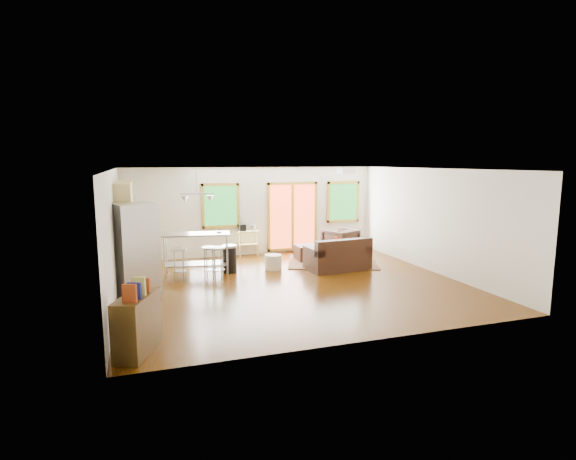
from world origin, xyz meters
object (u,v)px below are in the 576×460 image
object	(u,v)px
rug	(332,262)
refrigerator	(136,250)
kitchen_cart	(247,234)
ottoman	(308,253)
loveseat	(338,257)
island	(196,246)
armchair	(340,241)
coffee_table	(339,250)

from	to	relation	value
rug	refrigerator	xyz separation A→B (m)	(-5.12, -1.53, 0.95)
kitchen_cart	ottoman	bearing A→B (deg)	-38.62
loveseat	island	size ratio (longest dim) A/B	0.95
kitchen_cart	armchair	bearing A→B (deg)	-16.11
refrigerator	coffee_table	bearing A→B (deg)	-4.27
rug	kitchen_cart	bearing A→B (deg)	141.68
coffee_table	loveseat	bearing A→B (deg)	-115.79
ottoman	kitchen_cart	world-z (taller)	kitchen_cart
coffee_table	armchair	world-z (taller)	armchair
refrigerator	ottoman	bearing A→B (deg)	3.17
loveseat	refrigerator	size ratio (longest dim) A/B	0.85
rug	island	size ratio (longest dim) A/B	1.39
armchair	ottoman	size ratio (longest dim) A/B	1.33
loveseat	coffee_table	world-z (taller)	loveseat
rug	loveseat	xyz separation A→B (m)	(-0.21, -0.83, 0.32)
rug	island	distance (m)	3.80
ottoman	rug	bearing A→B (deg)	-37.51
rug	coffee_table	distance (m)	0.38
armchair	kitchen_cart	xyz separation A→B (m)	(-2.66, 0.77, 0.21)
ottoman	refrigerator	size ratio (longest dim) A/B	0.34
armchair	kitchen_cart	distance (m)	2.77
coffee_table	ottoman	size ratio (longest dim) A/B	1.77
coffee_table	kitchen_cart	xyz separation A→B (m)	(-2.21, 1.63, 0.30)
coffee_table	island	xyz separation A→B (m)	(-3.91, -0.19, 0.37)
coffee_table	island	size ratio (longest dim) A/B	0.67
armchair	island	distance (m)	4.49
loveseat	kitchen_cart	world-z (taller)	kitchen_cart
loveseat	armchair	bearing A→B (deg)	58.94
rug	coffee_table	xyz separation A→B (m)	(0.18, -0.03, 0.33)
ottoman	coffee_table	bearing A→B (deg)	-31.59
kitchen_cart	coffee_table	bearing A→B (deg)	-36.39
armchair	coffee_table	bearing A→B (deg)	38.24
ottoman	kitchen_cart	distance (m)	1.93
armchair	refrigerator	size ratio (longest dim) A/B	0.45
loveseat	island	xyz separation A→B (m)	(-3.53, 0.61, 0.38)
refrigerator	island	size ratio (longest dim) A/B	1.12
loveseat	rug	bearing A→B (deg)	71.62
ottoman	island	size ratio (longest dim) A/B	0.38
island	armchair	bearing A→B (deg)	13.52
armchair	kitchen_cart	world-z (taller)	kitchen_cart
refrigerator	armchair	bearing A→B (deg)	2.25
coffee_table	kitchen_cart	size ratio (longest dim) A/B	1.22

